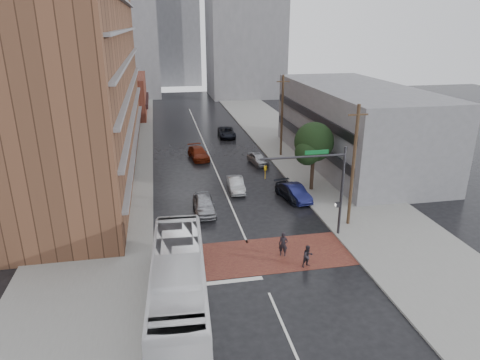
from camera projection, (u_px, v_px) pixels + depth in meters
ground at (255, 260)px, 30.07m from camera, size 160.00×160.00×0.00m
crosswalk at (253, 256)px, 30.53m from camera, size 14.00×5.00×0.02m
sidewalk_west at (115, 162)px, 51.05m from camera, size 9.00×90.00×0.15m
sidewalk_east at (299, 152)px, 55.14m from camera, size 9.00×90.00×0.15m
apartment_block at (76, 40)px, 44.89m from camera, size 10.00×44.00×28.00m
storefront_west at (123, 96)px, 76.51m from camera, size 8.00×16.00×7.00m
building_east at (355, 125)px, 49.90m from camera, size 11.00×26.00×9.00m
distant_tower_west at (115, 22)px, 93.98m from camera, size 18.00×16.00×32.00m
distant_tower_east at (245, 12)px, 92.75m from camera, size 16.00×14.00×36.00m
distant_tower_center at (176, 38)px, 113.52m from camera, size 12.00×10.00×24.00m
street_tree at (314, 144)px, 41.06m from camera, size 4.20×4.10×6.90m
signal_mast at (325, 180)px, 31.79m from camera, size 6.50×0.30×7.20m
utility_pole_near at (353, 166)px, 33.56m from camera, size 1.60×0.26×10.00m
utility_pole_far at (282, 115)px, 52.00m from camera, size 1.60×0.26×10.00m
transit_bus at (179, 284)px, 24.19m from camera, size 3.71×12.94×3.56m
pedestrian_a at (283, 244)px, 30.37m from camera, size 0.77×0.66×1.79m
pedestrian_b at (308, 256)px, 29.02m from camera, size 0.92×0.80×1.59m
car_travel_a at (204, 204)px, 37.41m from camera, size 1.89×4.58×1.55m
car_travel_b at (236, 184)px, 42.29m from camera, size 1.57×4.15×1.35m
car_travel_c at (198, 153)px, 52.39m from camera, size 2.62×5.09×1.41m
suv_travel at (227, 132)px, 62.53m from camera, size 2.56×5.14×1.40m
car_parked_near at (295, 193)px, 40.15m from camera, size 2.25×4.53×1.43m
car_parked_mid at (292, 192)px, 40.43m from camera, size 2.67×4.80×1.32m
car_parked_far at (258, 159)px, 50.35m from camera, size 2.27×4.17×1.35m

